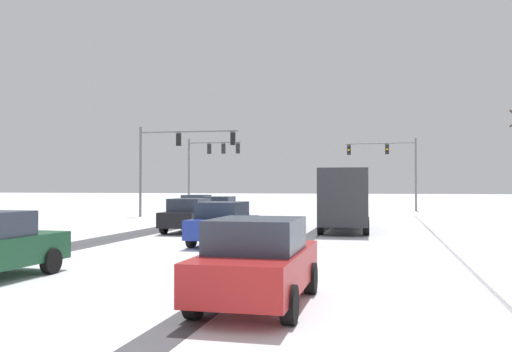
% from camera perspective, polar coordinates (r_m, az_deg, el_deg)
% --- Properties ---
extents(wheel_track_left_lane, '(0.77, 35.69, 0.01)m').
position_cam_1_polar(wheel_track_left_lane, '(26.44, -10.64, -5.85)').
color(wheel_track_left_lane, '#4C4C51').
rests_on(wheel_track_left_lane, ground).
extents(wheel_track_right_lane, '(0.72, 35.69, 0.01)m').
position_cam_1_polar(wheel_track_right_lane, '(24.38, 5.84, -6.26)').
color(wheel_track_right_lane, '#4C4C51').
rests_on(wheel_track_right_lane, ground).
extents(wheel_track_center, '(1.05, 35.69, 0.01)m').
position_cam_1_polar(wheel_track_center, '(26.80, -12.36, -5.77)').
color(wheel_track_center, '#4C4C51').
rests_on(wheel_track_center, ground).
extents(sidewalk_kerb_right, '(4.00, 35.69, 0.12)m').
position_cam_1_polar(sidewalk_kerb_right, '(22.93, 23.84, -6.37)').
color(sidewalk_kerb_right, white).
rests_on(sidewalk_kerb_right, ground).
extents(traffic_signal_far_right, '(6.32, 0.55, 6.50)m').
position_cam_1_polar(traffic_signal_far_right, '(50.45, 13.97, 1.74)').
color(traffic_signal_far_right, slate).
rests_on(traffic_signal_far_right, ground).
extents(traffic_signal_near_left, '(7.34, 0.66, 6.50)m').
position_cam_1_polar(traffic_signal_near_left, '(39.35, -8.58, 2.56)').
color(traffic_signal_near_left, slate).
rests_on(traffic_signal_near_left, ground).
extents(traffic_signal_far_left, '(4.96, 0.41, 6.50)m').
position_cam_1_polar(traffic_signal_far_left, '(48.82, -4.94, 1.92)').
color(traffic_signal_far_left, slate).
rests_on(traffic_signal_far_left, ground).
extents(car_silver_lead, '(1.91, 4.14, 1.62)m').
position_cam_1_polar(car_silver_lead, '(37.03, -6.24, -3.22)').
color(car_silver_lead, '#B7BABF').
rests_on(car_silver_lead, ground).
extents(car_grey_second, '(2.00, 4.18, 1.62)m').
position_cam_1_polar(car_grey_second, '(31.11, -3.89, -3.64)').
color(car_grey_second, slate).
rests_on(car_grey_second, ground).
extents(car_black_third, '(1.86, 4.11, 1.62)m').
position_cam_1_polar(car_black_third, '(26.22, -6.96, -4.12)').
color(car_black_third, black).
rests_on(car_black_third, ground).
extents(car_blue_fourth, '(1.91, 4.14, 1.62)m').
position_cam_1_polar(car_blue_fourth, '(20.59, -3.45, -4.96)').
color(car_blue_fourth, '#233899').
rests_on(car_blue_fourth, ground).
extents(car_red_sixth, '(1.84, 4.10, 1.62)m').
position_cam_1_polar(car_red_sixth, '(10.17, 0.21, -8.97)').
color(car_red_sixth, red).
rests_on(car_red_sixth, ground).
extents(bus_oncoming, '(2.99, 11.09, 3.38)m').
position_cam_1_polar(bus_oncoming, '(59.78, 9.02, -1.27)').
color(bus_oncoming, '#284793').
rests_on(bus_oncoming, ground).
extents(box_truck_delivery, '(2.57, 7.50, 3.02)m').
position_cam_1_polar(box_truck_delivery, '(27.15, 9.26, -2.28)').
color(box_truck_delivery, black).
rests_on(box_truck_delivery, ground).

